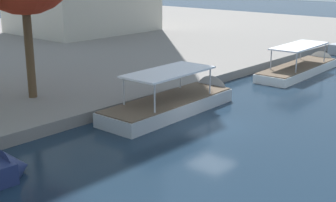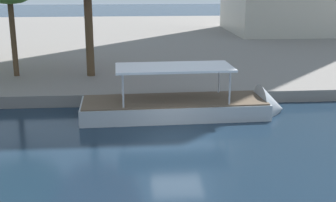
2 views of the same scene
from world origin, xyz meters
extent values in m
plane|color=#142333|center=(0.00, 0.00, 0.00)|extent=(220.00, 220.00, 0.00)
cube|color=slate|center=(0.00, 33.43, 0.37)|extent=(120.00, 55.00, 0.73)
cube|color=#9EA3A8|center=(0.20, 3.73, 0.21)|extent=(10.35, 3.52, 1.34)
cone|color=#9EA3A8|center=(5.82, 3.90, 0.21)|extent=(1.49, 2.93, 2.89)
cube|color=brown|center=(0.20, 3.73, 0.92)|extent=(10.14, 3.36, 0.08)
cylinder|color=#B2B2B7|center=(2.98, 5.10, 1.84)|extent=(0.10, 0.10, 1.76)
cylinder|color=#B2B2B7|center=(3.06, 2.53, 1.84)|extent=(0.10, 0.10, 1.76)
cylinder|color=#B2B2B7|center=(-2.66, 4.93, 1.84)|extent=(0.10, 0.10, 1.76)
cylinder|color=#B2B2B7|center=(-2.59, 2.36, 1.84)|extent=(0.10, 0.10, 1.76)
cube|color=silver|center=(0.20, 3.73, 2.77)|extent=(6.45, 3.15, 0.12)
cylinder|color=#4C3823|center=(-5.00, 11.50, 3.94)|extent=(0.56, 0.56, 6.42)
cylinder|color=#4C3823|center=(-10.27, 11.85, 3.60)|extent=(0.38, 0.38, 5.74)
camera|label=1|loc=(-21.76, -15.83, 9.21)|focal=49.99mm
camera|label=2|loc=(-2.16, -20.26, 7.55)|focal=48.05mm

